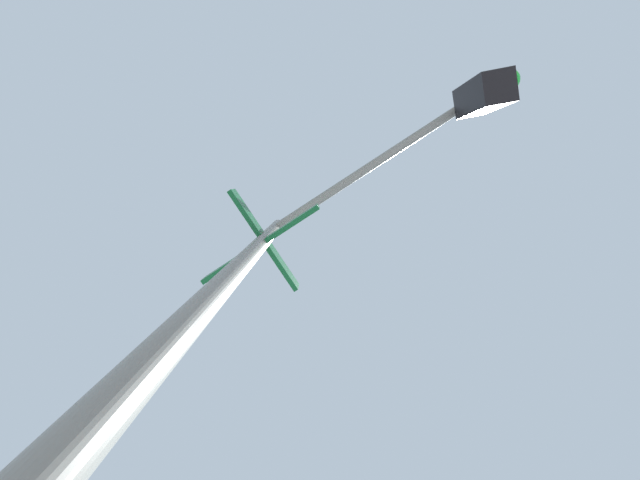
{
  "coord_description": "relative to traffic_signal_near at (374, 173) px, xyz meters",
  "views": [
    {
      "loc": [
        -6.2,
        -6.89,
        1.37
      ],
      "look_at": [
        -6.72,
        -6.99,
        5.3
      ],
      "focal_mm": 24.92,
      "sensor_mm": 36.0,
      "label": 1
    }
  ],
  "objects": [
    {
      "name": "traffic_signal_near",
      "position": [
        0.0,
        0.0,
        0.0
      ],
      "size": [
        1.5,
        2.88,
        6.35
      ],
      "color": "slate",
      "rests_on": "ground_plane"
    }
  ]
}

